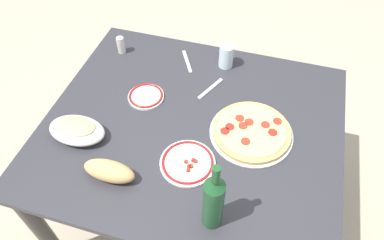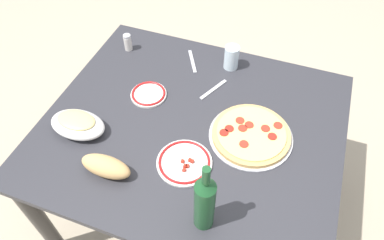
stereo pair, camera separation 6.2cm
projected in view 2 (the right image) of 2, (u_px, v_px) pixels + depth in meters
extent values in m
plane|color=tan|center=(192.00, 203.00, 2.06)|extent=(8.00, 8.00, 0.00)
cube|color=#2D2D33|center=(192.00, 127.00, 1.53)|extent=(1.26, 1.09, 0.03)
cylinder|color=#33302D|center=(318.00, 131.00, 1.97)|extent=(0.07, 0.07, 0.68)
cylinder|color=#33302D|center=(134.00, 82.00, 2.22)|extent=(0.07, 0.07, 0.68)
cylinder|color=#33302D|center=(40.00, 220.00, 1.63)|extent=(0.07, 0.07, 0.68)
cylinder|color=#B7B7BC|center=(251.00, 136.00, 1.47)|extent=(0.35, 0.35, 0.01)
cylinder|color=tan|center=(251.00, 134.00, 1.47)|extent=(0.32, 0.32, 0.02)
cylinder|color=#EACC75|center=(251.00, 133.00, 1.46)|extent=(0.29, 0.29, 0.01)
cylinder|color=#B22D1E|center=(243.00, 128.00, 1.46)|extent=(0.04, 0.04, 0.00)
cylinder|color=maroon|center=(272.00, 136.00, 1.44)|extent=(0.04, 0.04, 0.00)
cylinder|color=#B22D1E|center=(265.00, 128.00, 1.46)|extent=(0.04, 0.04, 0.00)
cylinder|color=#B22D1E|center=(244.00, 144.00, 1.41)|extent=(0.04, 0.04, 0.00)
cylinder|color=maroon|center=(229.00, 129.00, 1.46)|extent=(0.04, 0.04, 0.00)
cylinder|color=#B22D1E|center=(249.00, 125.00, 1.48)|extent=(0.04, 0.04, 0.00)
cylinder|color=#B22D1E|center=(240.00, 120.00, 1.49)|extent=(0.04, 0.04, 0.00)
cylinder|color=#B22D1E|center=(278.00, 125.00, 1.47)|extent=(0.04, 0.04, 0.00)
cylinder|color=maroon|center=(224.00, 133.00, 1.45)|extent=(0.04, 0.04, 0.00)
ellipsoid|color=white|center=(78.00, 125.00, 1.47)|extent=(0.24, 0.15, 0.07)
ellipsoid|color=#AD2819|center=(77.00, 123.00, 1.46)|extent=(0.20, 0.12, 0.03)
ellipsoid|color=#EACC75|center=(76.00, 120.00, 1.45)|extent=(0.17, 0.10, 0.02)
cylinder|color=#194723|center=(204.00, 205.00, 1.15)|extent=(0.07, 0.07, 0.23)
cone|color=#194723|center=(206.00, 185.00, 1.05)|extent=(0.07, 0.07, 0.03)
cylinder|color=#194723|center=(206.00, 176.00, 1.01)|extent=(0.03, 0.03, 0.07)
cylinder|color=silver|center=(231.00, 57.00, 1.72)|extent=(0.07, 0.07, 0.12)
cylinder|color=white|center=(149.00, 95.00, 1.63)|extent=(0.16, 0.16, 0.01)
torus|color=red|center=(148.00, 93.00, 1.62)|extent=(0.15, 0.15, 0.01)
cylinder|color=white|center=(184.00, 163.00, 1.39)|extent=(0.22, 0.22, 0.01)
torus|color=red|center=(184.00, 162.00, 1.38)|extent=(0.20, 0.20, 0.01)
cube|color=#AD2819|center=(187.00, 166.00, 1.36)|extent=(0.01, 0.01, 0.01)
cube|color=#AD2819|center=(185.00, 166.00, 1.36)|extent=(0.01, 0.01, 0.01)
cube|color=#AD2819|center=(190.00, 160.00, 1.38)|extent=(0.01, 0.01, 0.01)
cube|color=#AD2819|center=(184.00, 170.00, 1.35)|extent=(0.01, 0.01, 0.01)
cube|color=#AD2819|center=(183.00, 161.00, 1.38)|extent=(0.01, 0.01, 0.01)
cube|color=#AD2819|center=(192.00, 161.00, 1.38)|extent=(0.01, 0.01, 0.01)
ellipsoid|color=tan|center=(106.00, 166.00, 1.34)|extent=(0.20, 0.09, 0.08)
cylinder|color=silver|center=(128.00, 43.00, 1.82)|extent=(0.04, 0.04, 0.07)
cylinder|color=#B7B7BC|center=(127.00, 36.00, 1.79)|extent=(0.04, 0.04, 0.01)
cube|color=#B7B7BC|center=(192.00, 61.00, 1.78)|extent=(0.10, 0.16, 0.00)
cube|color=#B7B7BC|center=(213.00, 89.00, 1.65)|extent=(0.09, 0.16, 0.00)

